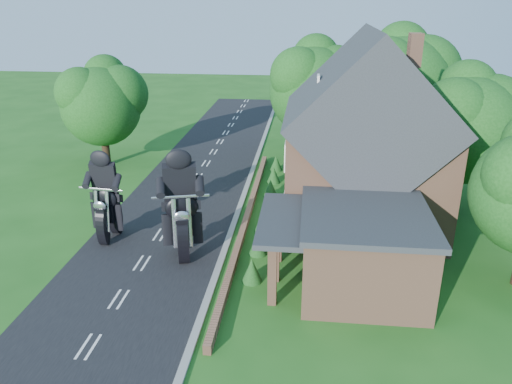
# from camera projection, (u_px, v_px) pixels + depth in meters

# --- Properties ---
(ground) EXTENTS (120.00, 120.00, 0.00)m
(ground) POSITION_uv_depth(u_px,v_px,m) (142.00, 263.00, 23.33)
(ground) COLOR #1C5217
(ground) RESTS_ON ground
(road) EXTENTS (7.00, 80.00, 0.02)m
(road) POSITION_uv_depth(u_px,v_px,m) (142.00, 263.00, 23.32)
(road) COLOR black
(road) RESTS_ON ground
(kerb) EXTENTS (0.30, 80.00, 0.12)m
(kerb) POSITION_uv_depth(u_px,v_px,m) (219.00, 266.00, 22.94)
(kerb) COLOR gray
(kerb) RESTS_ON ground
(garden_wall) EXTENTS (0.30, 22.00, 0.40)m
(garden_wall) POSITION_uv_depth(u_px,v_px,m) (246.00, 219.00, 27.45)
(garden_wall) COLOR #94654B
(garden_wall) RESTS_ON ground
(house) EXTENTS (9.54, 8.64, 10.24)m
(house) POSITION_uv_depth(u_px,v_px,m) (365.00, 145.00, 26.24)
(house) COLOR #94654B
(house) RESTS_ON ground
(annex) EXTENTS (7.05, 5.94, 3.44)m
(annex) POSITION_uv_depth(u_px,v_px,m) (360.00, 249.00, 20.95)
(annex) COLOR #94654B
(annex) RESTS_ON ground
(tree_house_right) EXTENTS (6.51, 6.00, 8.40)m
(tree_house_right) POSITION_uv_depth(u_px,v_px,m) (474.00, 121.00, 27.73)
(tree_house_right) COLOR black
(tree_house_right) RESTS_ON ground
(tree_behind_house) EXTENTS (7.81, 7.20, 10.08)m
(tree_behind_house) POSITION_uv_depth(u_px,v_px,m) (407.00, 80.00, 34.56)
(tree_behind_house) COLOR black
(tree_behind_house) RESTS_ON ground
(tree_behind_left) EXTENTS (6.94, 6.40, 9.16)m
(tree_behind_left) POSITION_uv_depth(u_px,v_px,m) (319.00, 83.00, 36.25)
(tree_behind_left) COLOR black
(tree_behind_left) RESTS_ON ground
(tree_far_road) EXTENTS (6.08, 5.60, 7.84)m
(tree_far_road) POSITION_uv_depth(u_px,v_px,m) (106.00, 99.00, 35.29)
(tree_far_road) COLOR black
(tree_far_road) RESTS_ON ground
(shrub_a) EXTENTS (0.90, 0.90, 1.10)m
(shrub_a) POSITION_uv_depth(u_px,v_px,m) (252.00, 270.00, 21.67)
(shrub_a) COLOR #133D14
(shrub_a) RESTS_ON ground
(shrub_b) EXTENTS (0.90, 0.90, 1.10)m
(shrub_b) POSITION_uv_depth(u_px,v_px,m) (258.00, 244.00, 23.98)
(shrub_b) COLOR #133D14
(shrub_b) RESTS_ON ground
(shrub_c) EXTENTS (0.90, 0.90, 1.10)m
(shrub_c) POSITION_uv_depth(u_px,v_px,m) (263.00, 222.00, 26.30)
(shrub_c) COLOR #133D14
(shrub_c) RESTS_ON ground
(shrub_d) EXTENTS (0.90, 0.90, 1.10)m
(shrub_d) POSITION_uv_depth(u_px,v_px,m) (270.00, 188.00, 30.92)
(shrub_d) COLOR #133D14
(shrub_d) RESTS_ON ground
(shrub_e) EXTENTS (0.90, 0.90, 1.10)m
(shrub_e) POSITION_uv_depth(u_px,v_px,m) (273.00, 175.00, 33.23)
(shrub_e) COLOR #133D14
(shrub_e) RESTS_ON ground
(shrub_f) EXTENTS (0.90, 0.90, 1.10)m
(shrub_f) POSITION_uv_depth(u_px,v_px,m) (276.00, 163.00, 35.55)
(shrub_f) COLOR #133D14
(shrub_f) RESTS_ON ground
(motorcycle_lead) EXTENTS (0.87, 1.79, 1.61)m
(motorcycle_lead) POSITION_uv_depth(u_px,v_px,m) (183.00, 241.00, 23.71)
(motorcycle_lead) COLOR black
(motorcycle_lead) RESTS_ON ground
(motorcycle_follow) EXTENTS (0.55, 1.58, 1.44)m
(motorcycle_follow) POSITION_uv_depth(u_px,v_px,m) (110.00, 227.00, 25.39)
(motorcycle_follow) COLOR black
(motorcycle_follow) RESTS_ON ground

